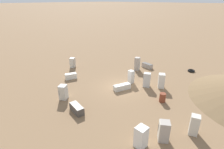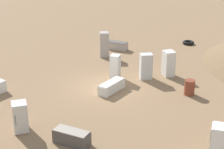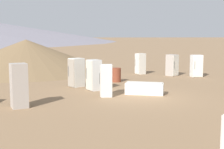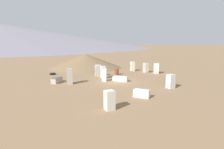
% 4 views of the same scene
% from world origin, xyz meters
% --- Properties ---
extents(ground_plane, '(1000.00, 1000.00, 0.00)m').
position_xyz_m(ground_plane, '(0.00, 0.00, 0.00)').
color(ground_plane, '#846647').
extents(discarded_fridge_0, '(0.64, 0.62, 1.59)m').
position_xyz_m(discarded_fridge_0, '(1.67, -0.23, 0.80)').
color(discarded_fridge_0, silver).
rests_on(discarded_fridge_0, ground_plane).
extents(discarded_fridge_1, '(1.02, 0.99, 1.51)m').
position_xyz_m(discarded_fridge_1, '(-5.88, 2.57, 0.75)').
color(discarded_fridge_1, silver).
rests_on(discarded_fridge_1, ground_plane).
extents(discarded_fridge_3, '(0.82, 0.84, 1.86)m').
position_xyz_m(discarded_fridge_3, '(5.57, 1.61, 0.93)').
color(discarded_fridge_3, '#A89E93').
rests_on(discarded_fridge_3, ground_plane).
extents(discarded_fridge_5, '(0.97, 1.79, 0.69)m').
position_xyz_m(discarded_fridge_5, '(-6.35, -0.21, 0.34)').
color(discarded_fridge_5, '#4C4742').
rests_on(discarded_fridge_5, ground_plane).
extents(discarded_fridge_6, '(1.01, 0.97, 1.68)m').
position_xyz_m(discarded_fridge_6, '(3.00, -3.47, 0.84)').
color(discarded_fridge_6, silver).
rests_on(discarded_fridge_6, ground_plane).
extents(discarded_fridge_7, '(0.79, 0.76, 1.60)m').
position_xyz_m(discarded_fridge_7, '(-5.86, -6.65, 0.80)').
color(discarded_fridge_7, white).
rests_on(discarded_fridge_7, ground_plane).
extents(discarded_fridge_8, '(0.86, 0.92, 1.68)m').
position_xyz_m(discarded_fridge_8, '(2.10, -2.14, 0.84)').
color(discarded_fridge_8, silver).
rests_on(discarded_fridge_8, ground_plane).
extents(discarded_fridge_10, '(0.94, 1.69, 0.63)m').
position_xyz_m(discarded_fridge_10, '(7.38, 1.05, 0.31)').
color(discarded_fridge_10, '#A89E93').
rests_on(discarded_fridge_10, ground_plane).
extents(discarded_fridge_11, '(2.04, 1.30, 0.62)m').
position_xyz_m(discarded_fridge_11, '(-0.36, -0.51, 0.31)').
color(discarded_fridge_11, silver).
rests_on(discarded_fridge_11, ground_plane).
extents(scrap_tire, '(0.94, 0.94, 0.25)m').
position_xyz_m(scrap_tire, '(10.23, -4.31, 0.13)').
color(scrap_tire, black).
rests_on(scrap_tire, ground_plane).
extents(rusty_barrel, '(0.60, 0.60, 0.91)m').
position_xyz_m(rusty_barrel, '(0.36, -5.04, 0.46)').
color(rusty_barrel, brown).
rests_on(rusty_barrel, ground_plane).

